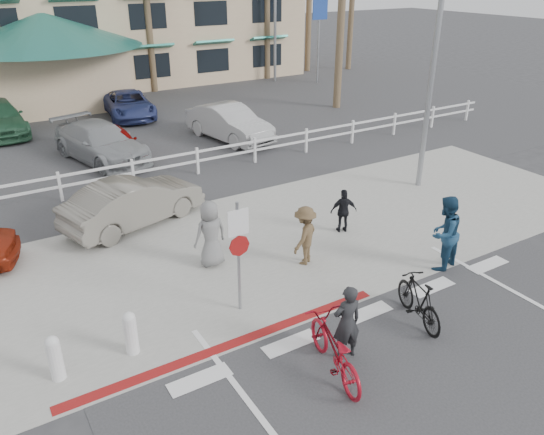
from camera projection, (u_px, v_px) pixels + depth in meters
ground at (386, 328)px, 11.17m from camera, size 140.00×140.00×0.00m
bike_path at (461, 386)px, 9.63m from camera, size 12.00×16.00×0.01m
sidewalk_plaza at (274, 242)px, 14.64m from camera, size 22.00×7.00×0.01m
cross_street at (212, 194)px, 17.73m from camera, size 40.00×5.00×0.01m
parking_lot at (125, 127)px, 25.07m from camera, size 50.00×16.00×0.01m
curb_red at (233, 344)px, 10.69m from camera, size 7.00×0.25×0.02m
rail_fence at (200, 161)px, 19.30m from camera, size 29.40×0.16×1.00m
sign_post at (238, 252)px, 11.17m from camera, size 0.50×0.10×2.90m
bollard_0 at (131, 333)px, 10.26m from camera, size 0.26×0.26×0.95m
bollard_1 at (55, 358)px, 9.60m from camera, size 0.26×0.26×0.95m
streetlight_0 at (435, 51)px, 16.54m from camera, size 0.60×2.00×9.00m
streetlight_1 at (275, 4)px, 33.29m from camera, size 0.60×2.00×9.50m
info_sign at (318, 38)px, 33.52m from camera, size 1.20×0.16×5.60m
bike_red at (334, 349)px, 9.72m from camera, size 1.12×2.16×1.08m
rider_red at (347, 322)px, 10.04m from camera, size 0.63×0.47×1.59m
bike_black at (419, 300)px, 11.18m from camera, size 0.93×1.80×1.04m
rider_black at (444, 233)px, 13.02m from camera, size 1.07×0.91×1.93m
pedestrian_a at (305, 236)px, 13.30m from camera, size 1.16×1.02×1.56m
pedestrian_child at (344, 211)px, 14.97m from camera, size 0.82×0.59×1.29m
pedestrian_b at (210, 234)px, 13.19m from camera, size 0.88×0.60×1.74m
car_white_sedan at (134, 202)px, 15.40m from camera, size 4.47×2.65×1.39m
lot_car_1 at (101, 142)px, 20.55m from camera, size 3.18×5.30×1.44m
lot_car_2 at (114, 143)px, 20.65m from camera, size 1.89×3.98×1.31m
lot_car_3 at (229, 123)px, 23.00m from camera, size 2.38×4.77×1.50m
lot_car_5 at (129, 105)px, 26.56m from camera, size 2.64×4.78×1.27m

